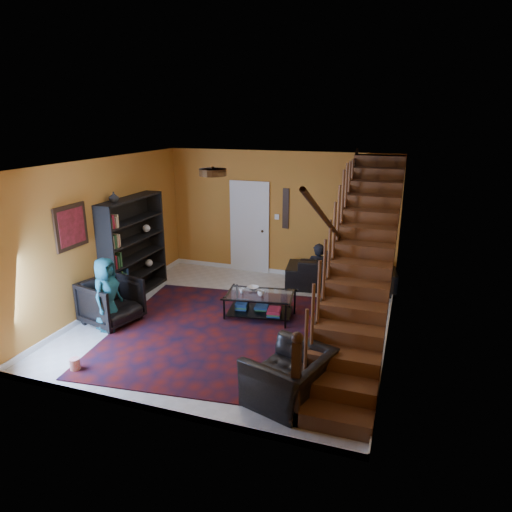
# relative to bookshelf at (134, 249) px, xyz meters

# --- Properties ---
(floor) EXTENTS (5.50, 5.50, 0.00)m
(floor) POSITION_rel_bookshelf_xyz_m (2.40, -0.60, -0.96)
(floor) COLOR beige
(floor) RESTS_ON ground
(room) EXTENTS (5.50, 5.50, 5.50)m
(room) POSITION_rel_bookshelf_xyz_m (1.07, 0.73, -0.91)
(room) COLOR #BE702A
(room) RESTS_ON ground
(staircase) EXTENTS (0.95, 5.02, 3.18)m
(staircase) POSITION_rel_bookshelf_xyz_m (4.53, -0.60, 0.43)
(staircase) COLOR brown
(staircase) RESTS_ON floor
(bookshelf) EXTENTS (0.35, 1.80, 2.00)m
(bookshelf) POSITION_rel_bookshelf_xyz_m (0.00, 0.00, 0.00)
(bookshelf) COLOR black
(bookshelf) RESTS_ON floor
(door) EXTENTS (0.82, 0.05, 2.05)m
(door) POSITION_rel_bookshelf_xyz_m (1.70, 2.12, 0.06)
(door) COLOR silver
(door) RESTS_ON floor
(framed_picture) EXTENTS (0.04, 0.74, 0.74)m
(framed_picture) POSITION_rel_bookshelf_xyz_m (-0.17, -1.50, 0.79)
(framed_picture) COLOR maroon
(framed_picture) RESTS_ON room
(wall_hanging) EXTENTS (0.14, 0.03, 0.90)m
(wall_hanging) POSITION_rel_bookshelf_xyz_m (2.55, 2.13, 0.59)
(wall_hanging) COLOR black
(wall_hanging) RESTS_ON room
(ceiling_fixture) EXTENTS (0.40, 0.40, 0.10)m
(ceiling_fixture) POSITION_rel_bookshelf_xyz_m (2.40, -1.40, 1.78)
(ceiling_fixture) COLOR #3F2814
(ceiling_fixture) RESTS_ON room
(rug) EXTENTS (3.72, 4.14, 0.02)m
(rug) POSITION_rel_bookshelf_xyz_m (2.17, -1.09, -0.95)
(rug) COLOR #4E100E
(rug) RESTS_ON floor
(sofa) EXTENTS (2.37, 1.19, 0.66)m
(sofa) POSITION_rel_bookshelf_xyz_m (3.90, 1.70, -0.63)
(sofa) COLOR black
(sofa) RESTS_ON floor
(armchair_left) EXTENTS (1.06, 1.05, 0.80)m
(armchair_left) POSITION_rel_bookshelf_xyz_m (0.35, -1.32, -0.56)
(armchair_left) COLOR black
(armchair_left) RESTS_ON floor
(armchair_right) EXTENTS (1.17, 1.25, 0.67)m
(armchair_right) POSITION_rel_bookshelf_xyz_m (3.90, -2.53, -0.63)
(armchair_right) COLOR black
(armchair_right) RESTS_ON floor
(person_adult_a) EXTENTS (0.52, 0.36, 1.37)m
(person_adult_a) POSITION_rel_bookshelf_xyz_m (3.40, 1.75, -0.73)
(person_adult_a) COLOR black
(person_adult_a) RESTS_ON sofa
(person_adult_b) EXTENTS (0.66, 0.54, 1.24)m
(person_adult_b) POSITION_rel_bookshelf_xyz_m (3.60, 1.75, -0.80)
(person_adult_b) COLOR black
(person_adult_b) RESTS_ON sofa
(person_child) EXTENTS (0.44, 0.65, 1.28)m
(person_child) POSITION_rel_bookshelf_xyz_m (0.45, -1.55, -0.32)
(person_child) COLOR #1B596A
(person_child) RESTS_ON armchair_left
(coffee_table) EXTENTS (1.29, 0.88, 0.46)m
(coffee_table) POSITION_rel_bookshelf_xyz_m (2.75, -0.26, -0.70)
(coffee_table) COLOR black
(coffee_table) RESTS_ON floor
(cup_a) EXTENTS (0.13, 0.13, 0.09)m
(cup_a) POSITION_rel_bookshelf_xyz_m (2.80, -0.34, -0.46)
(cup_a) COLOR #999999
(cup_a) RESTS_ON coffee_table
(cup_b) EXTENTS (0.11, 0.11, 0.09)m
(cup_b) POSITION_rel_bookshelf_xyz_m (2.43, -0.33, -0.46)
(cup_b) COLOR #999999
(cup_b) RESTS_ON coffee_table
(bowl) EXTENTS (0.25, 0.25, 0.05)m
(bowl) POSITION_rel_bookshelf_xyz_m (2.56, -0.09, -0.48)
(bowl) COLOR #999999
(bowl) RESTS_ON coffee_table
(vase) EXTENTS (0.18, 0.18, 0.19)m
(vase) POSITION_rel_bookshelf_xyz_m (-0.00, -0.50, 1.13)
(vase) COLOR #999999
(vase) RESTS_ON bookshelf
(popcorn_bucket) EXTENTS (0.17, 0.17, 0.17)m
(popcorn_bucket) POSITION_rel_bookshelf_xyz_m (0.80, -2.85, -0.86)
(popcorn_bucket) COLOR red
(popcorn_bucket) RESTS_ON rug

